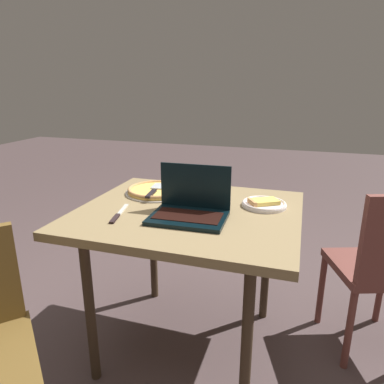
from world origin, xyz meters
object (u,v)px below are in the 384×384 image
(chair_far, at_px, (383,264))
(laptop, at_px, (190,207))
(dining_table, at_px, (189,224))
(table_knife, at_px, (118,215))
(pizza_tray, at_px, (157,190))
(pizza_plate, at_px, (264,204))

(chair_far, bearing_deg, laptop, -160.33)
(dining_table, height_order, chair_far, chair_far)
(table_knife, height_order, chair_far, chair_far)
(pizza_tray, xyz_separation_m, table_knife, (-0.03, -0.37, -0.01))
(pizza_plate, bearing_deg, chair_far, 7.01)
(dining_table, relative_size, chair_far, 1.16)
(laptop, bearing_deg, dining_table, 112.34)
(pizza_plate, bearing_deg, pizza_tray, 175.90)
(chair_far, bearing_deg, table_knife, -161.38)
(pizza_tray, relative_size, chair_far, 0.38)
(pizza_plate, bearing_deg, laptop, -141.05)
(dining_table, bearing_deg, table_knife, -147.46)
(dining_table, distance_m, chair_far, 0.95)
(pizza_plate, xyz_separation_m, chair_far, (0.57, 0.07, -0.27))
(table_knife, xyz_separation_m, chair_far, (1.18, 0.40, -0.26))
(dining_table, xyz_separation_m, chair_far, (0.90, 0.22, -0.18))
(laptop, bearing_deg, table_knife, -164.34)
(laptop, bearing_deg, pizza_tray, 135.03)
(dining_table, xyz_separation_m, laptop, (0.04, -0.09, 0.12))
(dining_table, relative_size, pizza_plate, 4.80)
(pizza_tray, distance_m, chair_far, 1.18)
(pizza_plate, relative_size, table_knife, 0.87)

